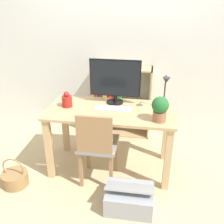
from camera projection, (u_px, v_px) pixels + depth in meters
name	position (u px, v px, depth m)	size (l,w,h in m)	color
ground_plane	(111.00, 166.00, 3.18)	(10.00, 10.00, 0.00)	#CCB284
wall_back	(123.00, 42.00, 3.53)	(8.00, 0.05, 2.60)	silver
desk	(111.00, 121.00, 2.92)	(1.39, 0.67, 0.76)	tan
monitor	(115.00, 80.00, 2.91)	(0.57, 0.19, 0.51)	black
keyboard	(113.00, 108.00, 2.86)	(0.41, 0.13, 0.02)	silver
vase	(67.00, 100.00, 2.91)	(0.11, 0.11, 0.18)	#B2231E
desk_lamp	(165.00, 90.00, 2.76)	(0.10, 0.19, 0.38)	#2D2D33
potted_plant	(160.00, 108.00, 2.56)	(0.17, 0.17, 0.26)	#9E6647
chair	(97.00, 144.00, 2.73)	(0.40, 0.40, 0.87)	gray
bookshelf	(112.00, 100.00, 3.73)	(0.80, 0.28, 1.00)	tan
basket	(15.00, 178.00, 2.86)	(0.28, 0.28, 0.34)	#997547
storage_box	(129.00, 198.00, 2.55)	(0.47, 0.40, 0.28)	#999EA3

